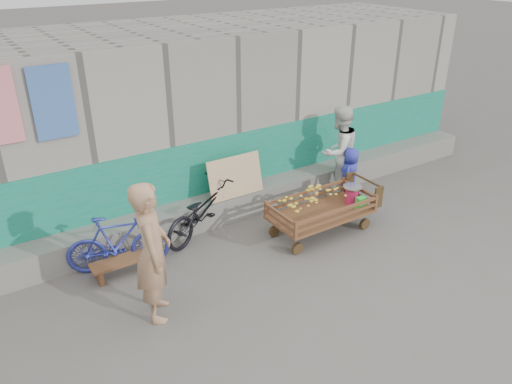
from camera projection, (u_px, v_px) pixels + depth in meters
ground at (300, 290)px, 6.91m from camera, size 80.00×80.00×0.00m
building_wall at (171, 114)px, 9.32m from camera, size 12.00×3.50×3.00m
banana_cart at (320, 204)px, 8.05m from camera, size 1.86×0.85×0.79m
bench at (126, 262)px, 7.19m from camera, size 1.00×0.30×0.25m
vendor_man at (153, 252)px, 6.06m from camera, size 0.67×0.80×1.87m
woman at (339, 151)px, 9.24m from camera, size 0.93×0.78×1.73m
child at (350, 175)px, 9.14m from camera, size 0.60×0.55×1.03m
bicycle_dark at (203, 211)px, 8.05m from camera, size 1.78×1.19×0.88m
bicycle_blue at (118, 242)px, 7.19m from camera, size 1.53×0.81×0.88m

